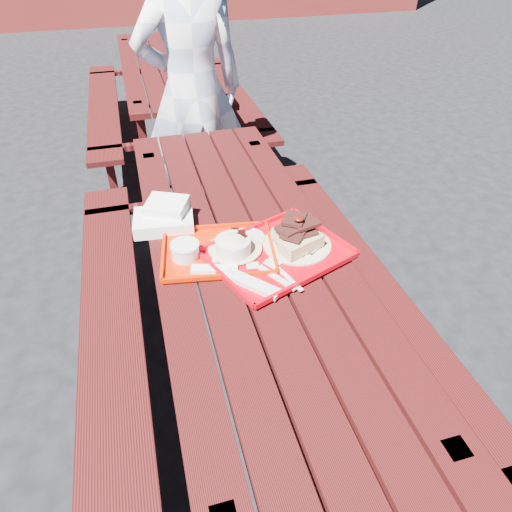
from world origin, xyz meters
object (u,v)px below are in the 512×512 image
object	(u,v)px
near_tray	(273,246)
person	(192,92)
picnic_table_near	(247,284)
picnic_table_far	(168,85)
far_tray	(216,251)

from	to	relation	value
near_tray	person	size ratio (longest dim) A/B	0.33
picnic_table_near	near_tray	bearing A→B (deg)	-36.41
picnic_table_far	near_tray	distance (m)	2.88
picnic_table_far	person	world-z (taller)	person
picnic_table_near	far_tray	distance (m)	0.25
picnic_table_near	person	size ratio (longest dim) A/B	1.31
near_tray	picnic_table_near	bearing A→B (deg)	143.59
near_tray	person	xyz separation A→B (m)	(-0.06, 1.50, 0.13)
picnic_table_far	far_tray	world-z (taller)	far_tray
picnic_table_near	near_tray	xyz separation A→B (m)	(0.09, -0.07, 0.23)
picnic_table_far	person	bearing A→B (deg)	-88.72
near_tray	person	bearing A→B (deg)	92.34
picnic_table_far	person	distance (m)	1.42
picnic_table_near	person	distance (m)	1.47
picnic_table_near	near_tray	distance (m)	0.26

